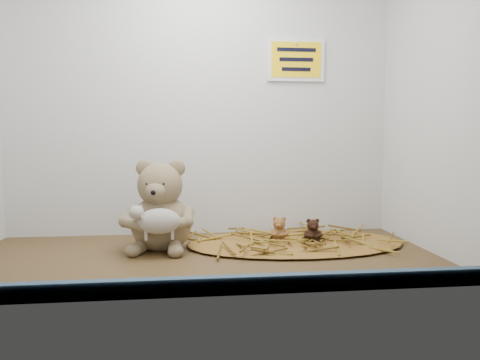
{
  "coord_description": "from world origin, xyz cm",
  "views": [
    {
      "loc": [
        -5.31,
        -118.08,
        31.11
      ],
      "look_at": [
        9.06,
        2.96,
        19.52
      ],
      "focal_mm": 35.0,
      "sensor_mm": 36.0,
      "label": 1
    }
  ],
  "objects": [
    {
      "name": "toy_lamb",
      "position": [
        -11.94,
        1.04,
        9.36
      ],
      "size": [
        14.32,
        8.74,
        9.25
      ],
      "primitive_type": null,
      "color": "#B3ADA1",
      "rests_on": "main_teddy"
    },
    {
      "name": "mini_teddy_tan",
      "position": [
        21.46,
        11.82,
        4.71
      ],
      "size": [
        7.22,
        7.43,
        7.01
      ],
      "primitive_type": null,
      "rotation": [
        0.0,
        0.0,
        -0.32
      ],
      "color": "#986632",
      "rests_on": "straw_bed"
    },
    {
      "name": "mini_teddy_brown",
      "position": [
        30.65,
        9.37,
        4.58
      ],
      "size": [
        6.08,
        6.34,
        6.73
      ],
      "primitive_type": null,
      "rotation": [
        0.0,
        0.0,
        -0.12
      ],
      "color": "black",
      "rests_on": "straw_bed"
    },
    {
      "name": "alcove_shell",
      "position": [
        0.0,
        9.0,
        45.0
      ],
      "size": [
        120.4,
        60.2,
        90.4
      ],
      "color": "#472F18",
      "rests_on": "ground"
    },
    {
      "name": "front_rail",
      "position": [
        0.0,
        -28.8,
        1.8
      ],
      "size": [
        119.28,
        2.2,
        3.6
      ],
      "primitive_type": "cube",
      "color": "#3A586F",
      "rests_on": "shelf_floor"
    },
    {
      "name": "wall_sign",
      "position": [
        30.0,
        29.4,
        55.0
      ],
      "size": [
        16.0,
        1.2,
        11.0
      ],
      "primitive_type": "cube",
      "color": "#E6B40B",
      "rests_on": "back_wall"
    },
    {
      "name": "main_teddy",
      "position": [
        -11.94,
        9.88,
        12.33
      ],
      "size": [
        23.12,
        24.02,
        24.67
      ],
      "primitive_type": null,
      "rotation": [
        0.0,
        0.0,
        -0.17
      ],
      "color": "#92785A",
      "rests_on": "shelf_floor"
    },
    {
      "name": "straw_bed",
      "position": [
        26.06,
        10.59,
        0.6
      ],
      "size": [
        62.48,
        36.28,
        1.21
      ],
      "primitive_type": "ellipsoid",
      "color": "brown",
      "rests_on": "shelf_floor"
    }
  ]
}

